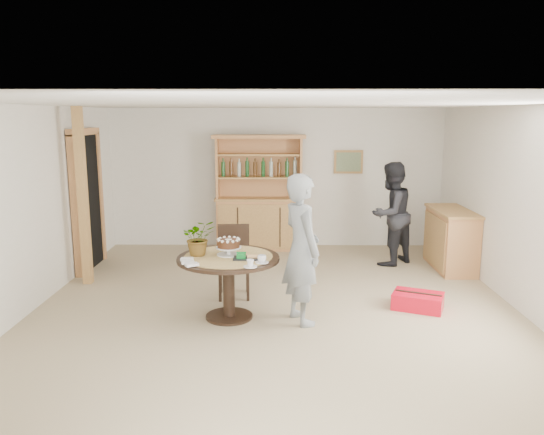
{
  "coord_description": "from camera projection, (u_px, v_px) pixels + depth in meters",
  "views": [
    {
      "loc": [
        0.02,
        -6.09,
        2.38
      ],
      "look_at": [
        -0.05,
        0.77,
        1.05
      ],
      "focal_mm": 35.0,
      "sensor_mm": 36.0,
      "label": 1
    }
  ],
  "objects": [
    {
      "name": "ground",
      "position": [
        275.0,
        314.0,
        6.43
      ],
      "size": [
        7.0,
        7.0,
        0.0
      ],
      "primitive_type": "plane",
      "color": "tan",
      "rests_on": "ground"
    },
    {
      "name": "adult_person",
      "position": [
        391.0,
        214.0,
        8.46
      ],
      "size": [
        1.02,
        1.0,
        1.66
      ],
      "primitive_type": "imported",
      "rotation": [
        0.0,
        0.0,
        3.85
      ],
      "color": "black",
      "rests_on": "ground"
    },
    {
      "name": "dining_chair",
      "position": [
        234.0,
        256.0,
        7.04
      ],
      "size": [
        0.45,
        0.45,
        0.95
      ],
      "rotation": [
        0.0,
        0.0,
        0.08
      ],
      "color": "black",
      "rests_on": "ground"
    },
    {
      "name": "sideboard",
      "position": [
        451.0,
        239.0,
        8.27
      ],
      "size": [
        0.54,
        1.26,
        0.94
      ],
      "color": "tan",
      "rests_on": "ground"
    },
    {
      "name": "hutch",
      "position": [
        259.0,
        211.0,
        9.48
      ],
      "size": [
        1.62,
        0.54,
        2.04
      ],
      "color": "tan",
      "rests_on": "ground"
    },
    {
      "name": "coffee_cup_b",
      "position": [
        250.0,
        264.0,
        5.73
      ],
      "size": [
        0.15,
        0.15,
        0.08
      ],
      "color": "white",
      "rests_on": "dining_table"
    },
    {
      "name": "coffee_cup_a",
      "position": [
        262.0,
        259.0,
        5.9
      ],
      "size": [
        0.15,
        0.15,
        0.09
      ],
      "color": "white",
      "rests_on": "dining_table"
    },
    {
      "name": "birthday_cake",
      "position": [
        229.0,
        245.0,
        6.21
      ],
      "size": [
        0.3,
        0.3,
        0.2
      ],
      "color": "white",
      "rests_on": "dining_table"
    },
    {
      "name": "napkins",
      "position": [
        189.0,
        262.0,
        5.88
      ],
      "size": [
        0.24,
        0.33,
        0.03
      ],
      "color": "white",
      "rests_on": "dining_table"
    },
    {
      "name": "room_shell",
      "position": [
        276.0,
        171.0,
        6.1
      ],
      "size": [
        6.04,
        7.04,
        2.52
      ],
      "color": "white",
      "rests_on": "ground"
    },
    {
      "name": "gift_tray",
      "position": [
        246.0,
        257.0,
        6.06
      ],
      "size": [
        0.3,
        0.2,
        0.08
      ],
      "color": "black",
      "rests_on": "dining_table"
    },
    {
      "name": "doorway",
      "position": [
        87.0,
        198.0,
        8.21
      ],
      "size": [
        0.13,
        1.1,
        2.18
      ],
      "color": "black",
      "rests_on": "ground"
    },
    {
      "name": "dining_table",
      "position": [
        229.0,
        269.0,
        6.22
      ],
      "size": [
        1.2,
        1.2,
        0.76
      ],
      "color": "black",
      "rests_on": "ground"
    },
    {
      "name": "red_suitcase",
      "position": [
        418.0,
        301.0,
        6.6
      ],
      "size": [
        0.71,
        0.6,
        0.21
      ],
      "rotation": [
        0.0,
        0.0,
        -0.4
      ],
      "color": "red",
      "rests_on": "ground"
    },
    {
      "name": "teen_boy",
      "position": [
        302.0,
        249.0,
        6.06
      ],
      "size": [
        0.63,
        0.75,
        1.74
      ],
      "primitive_type": "imported",
      "rotation": [
        0.0,
        0.0,
        1.98
      ],
      "color": "gray",
      "rests_on": "ground"
    },
    {
      "name": "flower_vase",
      "position": [
        199.0,
        237.0,
        6.2
      ],
      "size": [
        0.47,
        0.44,
        0.42
      ],
      "primitive_type": "imported",
      "rotation": [
        0.0,
        0.0,
        0.35
      ],
      "color": "#3F7233",
      "rests_on": "dining_table"
    },
    {
      "name": "pine_post",
      "position": [
        83.0,
        197.0,
        7.39
      ],
      "size": [
        0.12,
        0.12,
        2.5
      ],
      "primitive_type": "cube",
      "color": "tan",
      "rests_on": "ground"
    }
  ]
}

